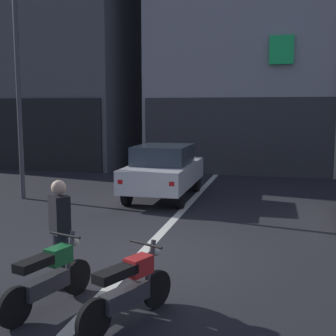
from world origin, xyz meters
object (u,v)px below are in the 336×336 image
Objects in this scene: car_white_crossing_near at (164,170)px; motorcycle_green_row_leftmost at (49,277)px; street_lamp at (17,51)px; motorcycle_red_row_left_mid at (129,288)px; person_by_motorcycles at (60,234)px.

motorcycle_green_row_leftmost is at bearing -87.25° from car_white_crossing_near.
car_white_crossing_near is 0.56× the size of street_lamp.
person_by_motorcycles is at bearing 149.69° from motorcycle_red_row_left_mid.
street_lamp is at bearing 126.45° from person_by_motorcycles.
car_white_crossing_near reaches higher than motorcycle_green_row_leftmost.
motorcycle_red_row_left_mid is at bearing -78.82° from car_white_crossing_near.
street_lamp reaches higher than motorcycle_red_row_left_mid.
person_by_motorcycles is (0.19, -7.03, -0.03)m from car_white_crossing_near.
street_lamp is 4.52× the size of motorcycle_green_row_leftmost.
car_white_crossing_near is 2.46× the size of person_by_motorcycles.
car_white_crossing_near is at bearing 92.75° from motorcycle_green_row_leftmost.
car_white_crossing_near is 5.59m from street_lamp.
car_white_crossing_near is at bearing 101.18° from motorcycle_red_row_left_mid.
street_lamp is 4.75× the size of motorcycle_red_row_left_mid.
motorcycle_green_row_leftmost is 1.05× the size of motorcycle_red_row_left_mid.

